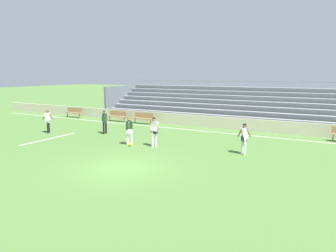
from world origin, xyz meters
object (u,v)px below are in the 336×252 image
object	(u,v)px
player_white_wide_left	(154,129)
player_dark_on_ball	(105,120)
bench_near_wall_gap	(143,117)
player_white_overlapping	(244,136)
player_dark_wide_right	(129,129)
soccer_ball	(130,144)
bench_centre_sideline	(117,115)
player_white_pressing_high	(48,119)
bench_near_bin	(74,112)
bleacher_stand	(236,104)

from	to	relation	value
player_white_wide_left	player_dark_on_ball	size ratio (longest dim) A/B	1.04
bench_near_wall_gap	player_white_wide_left	world-z (taller)	player_white_wide_left
player_white_overlapping	player_dark_on_ball	size ratio (longest dim) A/B	0.99
player_dark_wide_right	soccer_ball	distance (m)	0.91
bench_centre_sideline	player_dark_on_ball	world-z (taller)	player_dark_on_ball
bench_centre_sideline	soccer_ball	bearing A→B (deg)	-47.86
player_white_pressing_high	player_white_overlapping	bearing A→B (deg)	3.44
bench_near_bin	player_dark_wide_right	distance (m)	13.36
player_white_wide_left	player_dark_wide_right	distance (m)	1.52
bench_near_wall_gap	player_white_pressing_high	distance (m)	7.56
player_white_wide_left	player_white_overlapping	bearing A→B (deg)	8.89
player_dark_wide_right	player_white_wide_left	bearing A→B (deg)	13.51
player_dark_wide_right	bench_near_bin	bearing A→B (deg)	148.86
soccer_ball	player_dark_on_ball	bearing A→B (deg)	149.31
player_white_wide_left	player_white_pressing_high	world-z (taller)	player_white_wide_left
bench_near_wall_gap	soccer_ball	size ratio (longest dim) A/B	8.18
bench_near_wall_gap	player_white_overlapping	xyz separation A→B (m)	(9.97, -5.77, 0.41)
bench_centre_sideline	player_white_pressing_high	bearing A→B (deg)	-98.34
bench_near_wall_gap	soccer_ball	distance (m)	8.07
player_white_wide_left	player_white_overlapping	size ratio (longest dim) A/B	1.05
bleacher_stand	player_white_overlapping	distance (m)	11.06
bench_centre_sideline	player_dark_on_ball	size ratio (longest dim) A/B	1.10
player_white_pressing_high	bench_near_bin	bearing A→B (deg)	122.58
player_white_wide_left	player_white_pressing_high	distance (m)	8.69
player_white_pressing_high	soccer_ball	bearing A→B (deg)	-4.15
bleacher_stand	soccer_ball	bearing A→B (deg)	-102.82
player_dark_wide_right	player_white_overlapping	world-z (taller)	player_dark_wide_right
bleacher_stand	bench_near_wall_gap	xyz separation A→B (m)	(-6.43, -4.70, -0.97)
soccer_ball	player_dark_wide_right	bearing A→B (deg)	132.61
player_dark_on_ball	player_white_pressing_high	bearing A→B (deg)	-155.73
bench_centre_sideline	player_white_overlapping	world-z (taller)	player_white_overlapping
bench_centre_sideline	bench_near_wall_gap	bearing A→B (deg)	0.00
bench_near_bin	player_white_pressing_high	world-z (taller)	player_white_pressing_high
player_white_pressing_high	bench_near_wall_gap	bearing A→B (deg)	60.83
player_white_pressing_high	bench_centre_sideline	bearing A→B (deg)	81.66
bench_near_wall_gap	player_dark_on_ball	bearing A→B (deg)	-89.76
bleacher_stand	player_white_pressing_high	distance (m)	15.17
player_white_pressing_high	bleacher_stand	bearing A→B (deg)	48.15
player_white_pressing_high	player_dark_on_ball	world-z (taller)	player_white_pressing_high
bench_near_wall_gap	bench_centre_sideline	size ratio (longest dim) A/B	1.00
bench_near_wall_gap	player_dark_on_ball	world-z (taller)	player_dark_on_ball
player_dark_on_ball	player_white_overlapping	bearing A→B (deg)	-4.88
player_white_wide_left	bench_near_wall_gap	bearing A→B (deg)	127.38
player_dark_wide_right	player_white_pressing_high	xyz separation A→B (m)	(-7.21, 0.31, 0.02)
soccer_ball	bench_near_bin	bearing A→B (deg)	148.49
bench_centre_sideline	player_white_wide_left	distance (m)	10.13
player_dark_on_ball	bleacher_stand	bearing A→B (deg)	56.32
bench_near_wall_gap	soccer_ball	world-z (taller)	bench_near_wall_gap
bench_near_bin	bench_centre_sideline	bearing A→B (deg)	0.00
bench_near_wall_gap	soccer_ball	xyz separation A→B (m)	(3.74, -7.13, -0.44)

